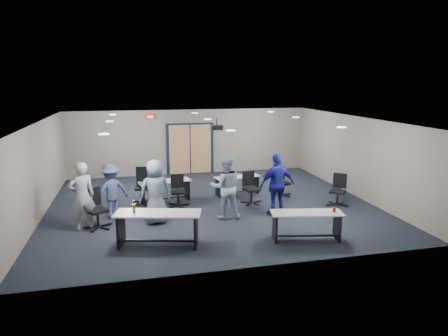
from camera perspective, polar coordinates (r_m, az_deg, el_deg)
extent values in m
plane|color=black|center=(12.78, -1.83, -5.23)|extent=(10.00, 10.00, 0.00)
cube|color=gray|center=(16.81, -4.89, 3.72)|extent=(10.00, 0.04, 2.70)
cube|color=gray|center=(8.22, 4.35, -5.48)|extent=(10.00, 0.04, 2.70)
cube|color=gray|center=(12.49, -24.98, -0.41)|extent=(0.04, 9.00, 2.70)
cube|color=gray|center=(14.27, 18.23, 1.60)|extent=(0.04, 9.00, 2.70)
cube|color=white|center=(12.24, -1.91, 6.91)|extent=(10.00, 9.00, 0.04)
cube|color=black|center=(16.83, -4.86, 2.70)|extent=(2.00, 0.06, 2.20)
cube|color=tan|center=(16.75, -6.37, 2.62)|extent=(0.85, 0.04, 2.05)
cube|color=tan|center=(16.88, -3.34, 2.75)|extent=(0.85, 0.04, 2.05)
cube|color=black|center=(16.48, -10.49, 7.24)|extent=(0.32, 0.05, 0.18)
cube|color=#FF0C0C|center=(16.45, -10.49, 7.23)|extent=(0.26, 0.02, 0.12)
cylinder|color=black|center=(12.80, -1.02, 6.61)|extent=(0.04, 0.04, 0.24)
cube|color=black|center=(12.82, -1.02, 5.81)|extent=(0.35, 0.30, 0.14)
cylinder|color=black|center=(12.67, -0.88, 5.74)|extent=(0.08, 0.03, 0.08)
cube|color=#BAB9B0|center=(9.60, -9.43, -6.40)|extent=(2.12, 1.14, 0.03)
cube|color=black|center=(9.94, -14.50, -8.49)|extent=(0.20, 0.61, 0.78)
cube|color=black|center=(9.62, -4.02, -8.80)|extent=(0.20, 0.61, 0.78)
cube|color=black|center=(9.84, -9.29, -10.20)|extent=(1.75, 0.49, 0.04)
cube|color=#BAB9B0|center=(10.05, 11.74, -6.29)|extent=(1.83, 0.91, 0.03)
cube|color=black|center=(10.01, 7.28, -8.34)|extent=(0.15, 0.53, 0.68)
cube|color=black|center=(10.37, 15.87, -7.98)|extent=(0.15, 0.53, 0.68)
cube|color=black|center=(10.25, 11.59, -9.45)|extent=(1.53, 0.35, 0.04)
cylinder|color=#AF1917|center=(10.21, 15.48, -5.76)|extent=(0.08, 0.08, 0.12)
cube|color=#BAB9B0|center=(13.08, -8.45, -1.90)|extent=(1.76, 0.87, 0.03)
cube|color=black|center=(13.00, -11.58, -3.67)|extent=(0.14, 0.51, 0.65)
cube|color=black|center=(13.38, -5.32, -3.01)|extent=(0.14, 0.51, 0.65)
cube|color=black|center=(13.24, -8.37, -4.31)|extent=(1.48, 0.33, 0.04)
cube|color=#BAB9B0|center=(13.75, 1.92, -1.25)|extent=(1.65, 0.80, 0.03)
cube|color=black|center=(13.56, -0.78, -2.84)|extent=(0.13, 0.48, 0.61)
cube|color=black|center=(14.13, 4.49, -2.24)|extent=(0.13, 0.48, 0.61)
cube|color=black|center=(13.89, 1.90, -3.41)|extent=(1.39, 0.29, 0.04)
imported|color=#95A0A3|center=(11.09, -19.64, -3.80)|extent=(0.78, 0.64, 1.83)
imported|color=slate|center=(11.09, -9.78, -3.34)|extent=(0.97, 0.73, 1.79)
imported|color=#A1B6D5|center=(11.31, 0.25, -2.74)|extent=(0.96, 0.79, 1.83)
imported|color=navy|center=(11.66, 7.61, -2.39)|extent=(1.11, 0.56, 1.83)
imported|color=#454E7D|center=(11.85, -15.83, -3.13)|extent=(1.18, 0.99, 1.58)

